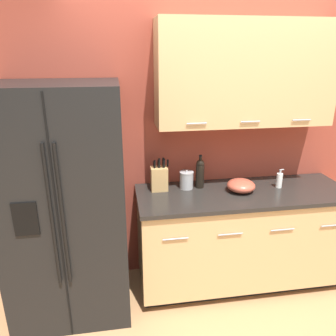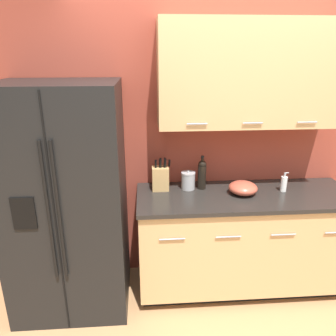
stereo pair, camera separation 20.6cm
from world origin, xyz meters
name	(u,v)px [view 1 (the left image)]	position (x,y,z in m)	size (l,w,h in m)	color
wall_back	(219,127)	(0.05, 1.19, 1.44)	(10.00, 0.39, 2.60)	#993D2D
counter_unit	(240,237)	(0.21, 0.89, 0.47)	(1.86, 0.64, 0.93)	black
refrigerator	(66,205)	(-1.28, 0.83, 0.94)	(0.91, 0.76, 1.88)	black
knife_block	(159,178)	(-0.52, 1.04, 1.05)	(0.16, 0.11, 0.30)	tan
wine_bottle	(200,173)	(-0.15, 1.04, 1.07)	(0.07, 0.07, 0.30)	black
soap_dispenser	(279,180)	(0.54, 0.92, 1.00)	(0.06, 0.05, 0.17)	white
steel_canister	(186,180)	(-0.28, 1.04, 1.01)	(0.12, 0.12, 0.17)	#A3A3A5
mixing_bowl	(241,186)	(0.17, 0.89, 0.99)	(0.24, 0.24, 0.11)	#B24C38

